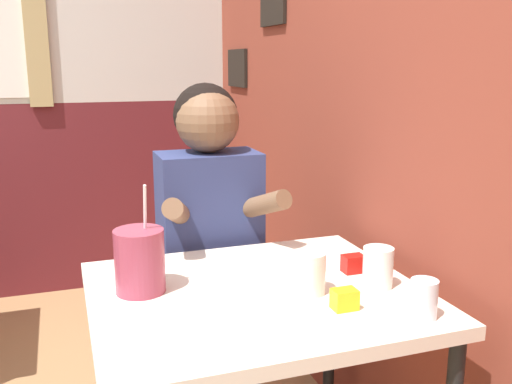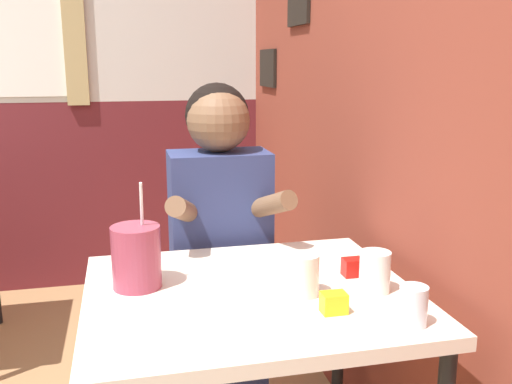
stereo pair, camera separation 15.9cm
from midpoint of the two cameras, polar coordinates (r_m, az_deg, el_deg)
The scene contains 9 objects.
brick_wall_right at distance 2.40m, azimuth 3.19°, elevation 13.56°, with size 0.08×4.34×2.70m.
main_table at distance 1.55m, azimuth -2.99°, elevation -12.55°, with size 0.85×0.73×0.74m.
person_seated at distance 2.01m, azimuth -6.91°, elevation -6.15°, with size 0.42×0.41×1.26m.
cocktail_pitcher at distance 1.52m, azimuth -14.54°, elevation -6.73°, with size 0.13×0.13×0.29m.
glass_near_pitcher at distance 1.38m, azimuth 13.24°, elevation -10.44°, with size 0.06×0.06×0.09m.
glass_center at distance 1.54m, azimuth 9.20°, elevation -7.49°, with size 0.08×0.08×0.11m.
glass_far_side at distance 1.48m, azimuth 2.33°, elevation -8.15°, with size 0.08×0.08×0.11m.
condiment_ketchup at distance 1.64m, azimuth 6.95°, elevation -7.18°, with size 0.06×0.04×0.05m.
condiment_mustard at distance 1.40m, azimuth 5.61°, elevation -10.70°, with size 0.06×0.04×0.05m.
Camera 1 is at (0.30, -1.03, 1.32)m, focal length 40.00 mm.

